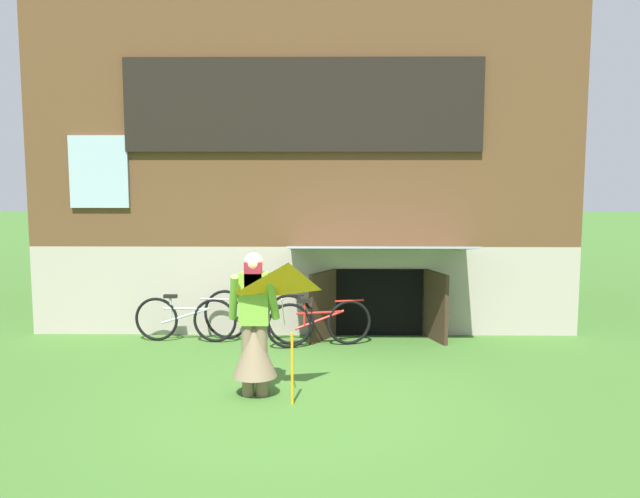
% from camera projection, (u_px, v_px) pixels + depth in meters
% --- Properties ---
extents(ground_plane, '(60.00, 60.00, 0.00)m').
position_uv_depth(ground_plane, '(295.00, 399.00, 8.09)').
color(ground_plane, '#3D6B28').
extents(log_house, '(8.53, 6.06, 5.24)m').
position_uv_depth(log_house, '(308.00, 166.00, 13.19)').
color(log_house, '#ADA393').
rests_on(log_house, ground_plane).
extents(person, '(0.61, 0.53, 1.68)m').
position_uv_depth(person, '(254.00, 336.00, 8.12)').
color(person, '#7F6B51').
rests_on(person, ground_plane).
extents(kite, '(0.87, 0.87, 1.54)m').
position_uv_depth(kite, '(289.00, 295.00, 7.56)').
color(kite, orange).
rests_on(kite, ground_plane).
extents(bicycle_red, '(1.54, 0.43, 0.72)m').
position_uv_depth(bicycle_red, '(319.00, 323.00, 10.34)').
color(bicycle_red, black).
rests_on(bicycle_red, ground_plane).
extents(bicycle_black, '(1.73, 0.61, 0.82)m').
position_uv_depth(bicycle_black, '(258.00, 316.00, 10.59)').
color(bicycle_black, black).
rests_on(bicycle_black, ground_plane).
extents(bicycle_silver, '(1.57, 0.18, 0.72)m').
position_uv_depth(bicycle_silver, '(185.00, 319.00, 10.62)').
color(bicycle_silver, black).
rests_on(bicycle_silver, ground_plane).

